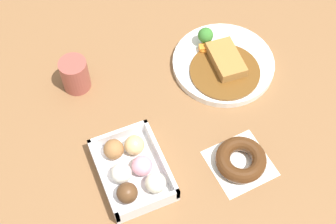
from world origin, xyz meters
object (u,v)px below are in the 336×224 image
(chocolate_ring_donut, at_px, (241,160))
(curry_plate, at_px, (223,63))
(donut_box, at_px, (133,170))
(coffee_mug, at_px, (75,75))

(chocolate_ring_donut, bearing_deg, curry_plate, 161.86)
(donut_box, relative_size, chocolate_ring_donut, 1.37)
(curry_plate, distance_m, chocolate_ring_donut, 0.26)
(curry_plate, bearing_deg, donut_box, -58.21)
(donut_box, bearing_deg, chocolate_ring_donut, 73.78)
(donut_box, distance_m, chocolate_ring_donut, 0.23)
(donut_box, relative_size, coffee_mug, 2.22)
(curry_plate, bearing_deg, coffee_mug, -103.61)
(donut_box, height_order, chocolate_ring_donut, donut_box)
(donut_box, bearing_deg, coffee_mug, -171.68)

